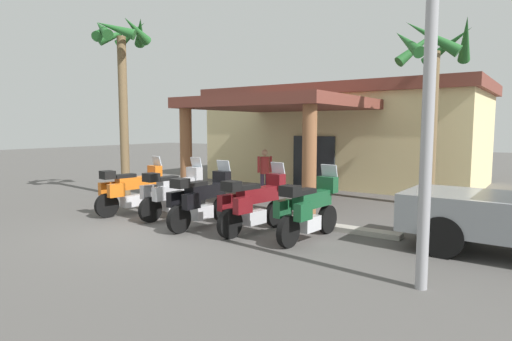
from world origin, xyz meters
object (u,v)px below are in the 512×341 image
(motorcycle_green, at_px, (308,209))
(motorcycle_maroon, at_px, (253,203))
(motel_building, at_px, (342,134))
(motorcycle_silver, at_px, (173,192))
(palm_tree_near_portico, at_px, (433,76))
(motorcycle_black, at_px, (201,199))
(motorcycle_orange, at_px, (131,189))
(palm_tree_roadside, at_px, (122,58))
(pedestrian, at_px, (265,170))

(motorcycle_green, bearing_deg, motorcycle_maroon, 100.62)
(motel_building, relative_size, motorcycle_maroon, 5.38)
(motorcycle_silver, distance_m, motorcycle_maroon, 2.75)
(motorcycle_silver, bearing_deg, palm_tree_near_portico, -36.58)
(motorcycle_black, bearing_deg, motel_building, 5.85)
(motorcycle_black, distance_m, motorcycle_maroon, 1.40)
(motorcycle_orange, relative_size, motorcycle_maroon, 1.00)
(motorcycle_green, bearing_deg, palm_tree_near_portico, -5.98)
(motorcycle_silver, bearing_deg, palm_tree_roadside, 74.05)
(palm_tree_near_portico, bearing_deg, pedestrian, -163.37)
(motel_building, distance_m, palm_tree_roadside, 9.87)
(motorcycle_maroon, bearing_deg, palm_tree_roadside, 85.61)
(motorcycle_orange, bearing_deg, motel_building, -1.10)
(motorcycle_maroon, height_order, palm_tree_roadside, palm_tree_roadside)
(motorcycle_black, distance_m, pedestrian, 4.81)
(motorcycle_orange, bearing_deg, palm_tree_near_portico, -37.43)
(palm_tree_near_portico, bearing_deg, motorcycle_black, -122.58)
(motorcycle_silver, bearing_deg, motorcycle_black, -100.49)
(motel_building, bearing_deg, motorcycle_silver, -93.35)
(motorcycle_silver, distance_m, palm_tree_near_portico, 8.53)
(motorcycle_green, xyz_separation_m, pedestrian, (-3.91, 4.27, 0.27))
(motorcycle_maroon, distance_m, palm_tree_roadside, 8.04)
(pedestrian, relative_size, palm_tree_roadside, 0.27)
(motorcycle_maroon, bearing_deg, motorcycle_silver, 97.36)
(motorcycle_green, bearing_deg, pedestrian, 48.25)
(pedestrian, bearing_deg, palm_tree_near_portico, 58.11)
(motorcycle_maroon, relative_size, palm_tree_roadside, 0.35)
(motorcycle_orange, bearing_deg, palm_tree_roadside, 64.43)
(motorcycle_orange, bearing_deg, motorcycle_black, -82.39)
(motorcycle_maroon, xyz_separation_m, palm_tree_roadside, (-6.68, 1.73, 4.11))
(motorcycle_black, xyz_separation_m, palm_tree_roadside, (-5.31, 2.00, 4.11))
(motorcycle_silver, xyz_separation_m, motorcycle_black, (1.37, -0.41, 0.00))
(motel_building, xyz_separation_m, motorcycle_maroon, (2.04, -10.02, -1.46))
(motel_building, relative_size, pedestrian, 7.03)
(pedestrian, distance_m, palm_tree_near_portico, 6.14)
(motorcycle_silver, bearing_deg, pedestrian, 3.19)
(motorcycle_black, bearing_deg, palm_tree_near_portico, -30.42)
(motorcycle_maroon, bearing_deg, palm_tree_near_portico, -13.51)
(palm_tree_near_portico, bearing_deg, palm_tree_roadside, -155.68)
(motorcycle_orange, bearing_deg, motorcycle_maroon, -77.56)
(motorcycle_green, distance_m, pedestrian, 5.79)
(motorcycle_black, height_order, motorcycle_green, same)
(motorcycle_maroon, bearing_deg, motel_building, 21.59)
(motorcycle_orange, xyz_separation_m, motorcycle_green, (5.50, 0.26, 0.00))
(motorcycle_maroon, xyz_separation_m, palm_tree_near_portico, (2.58, 5.91, 3.31))
(motorcycle_black, relative_size, palm_tree_near_portico, 0.39)
(motorcycle_black, relative_size, pedestrian, 1.32)
(motorcycle_green, relative_size, pedestrian, 1.32)
(motorcycle_silver, height_order, motorcycle_black, same)
(motel_building, relative_size, motorcycle_green, 5.35)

